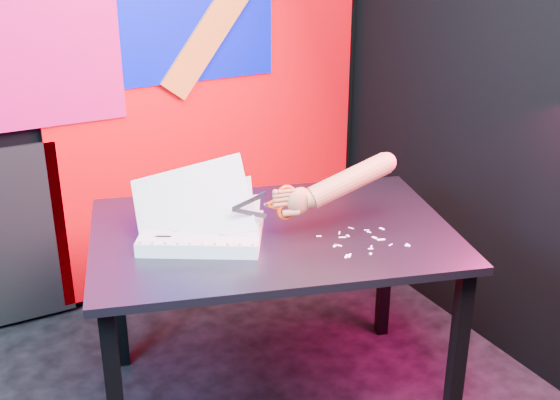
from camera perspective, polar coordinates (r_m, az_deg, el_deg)
room at (r=1.80m, az=-7.00°, el=7.17°), size 3.01×3.01×2.71m
backdrop at (r=3.27m, az=-15.27°, el=6.39°), size 2.88×0.05×2.08m
work_table at (r=2.58m, az=-0.60°, el=-4.08°), size 1.48×1.19×0.75m
printout_stack at (r=2.47m, az=-6.38°, el=-2.56°), size 0.51×0.47×0.31m
scissors at (r=2.41m, az=0.15°, el=-0.25°), size 0.23×0.05×0.13m
hand_forearm at (r=2.46m, az=4.99°, el=1.36°), size 0.44×0.13×0.19m
paper_clippings at (r=2.46m, az=6.65°, el=-3.40°), size 0.25×0.23×0.00m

